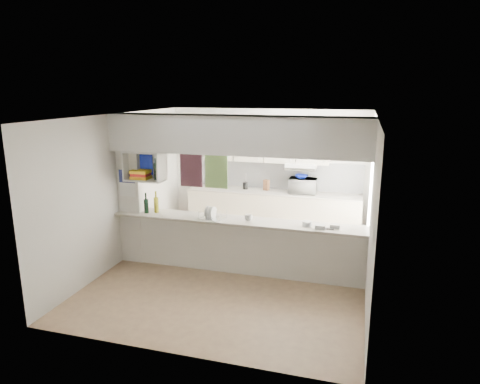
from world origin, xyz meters
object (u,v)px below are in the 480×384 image
(bowl, at_px, (302,177))
(wine_bottles, at_px, (151,205))
(microwave, at_px, (303,186))
(dish_rack, at_px, (212,214))

(bowl, relative_size, wine_bottles, 0.71)
(microwave, distance_m, bowl, 0.19)
(wine_bottles, bearing_deg, bowl, 43.80)
(bowl, relative_size, dish_rack, 0.60)
(bowl, height_order, wine_bottles, wine_bottles)
(wine_bottles, bearing_deg, dish_rack, -1.86)
(microwave, height_order, wine_bottles, wine_bottles)
(bowl, distance_m, wine_bottles, 3.15)
(microwave, xyz_separation_m, bowl, (-0.04, 0.02, 0.19))
(microwave, height_order, dish_rack, microwave)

